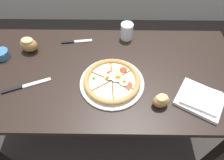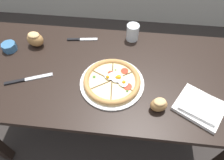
# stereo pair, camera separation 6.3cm
# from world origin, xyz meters

# --- Properties ---
(ground_plane) EXTENTS (12.00, 12.00, 0.00)m
(ground_plane) POSITION_xyz_m (0.00, 0.00, 0.00)
(ground_plane) COLOR #2D2826
(dining_table) EXTENTS (1.56, 0.73, 0.77)m
(dining_table) POSITION_xyz_m (0.00, 0.00, 0.66)
(dining_table) COLOR black
(dining_table) RESTS_ON ground_plane
(pizza) EXTENTS (0.34, 0.34, 0.05)m
(pizza) POSITION_xyz_m (0.06, -0.08, 0.79)
(pizza) COLOR white
(pizza) RESTS_ON dining_table
(ramekin_bowl) EXTENTS (0.09, 0.09, 0.05)m
(ramekin_bowl) POSITION_xyz_m (-0.59, 0.11, 0.79)
(ramekin_bowl) COLOR teal
(ramekin_bowl) RESTS_ON dining_table
(napkin_folded) EXTENTS (0.28, 0.27, 0.04)m
(napkin_folded) POSITION_xyz_m (0.50, -0.18, 0.78)
(napkin_folded) COLOR white
(napkin_folded) RESTS_ON dining_table
(bread_piece_near) EXTENTS (0.11, 0.09, 0.09)m
(bread_piece_near) POSITION_xyz_m (-0.44, 0.17, 0.81)
(bread_piece_near) COLOR #B27F47
(bread_piece_near) RESTS_ON dining_table
(bread_piece_mid) EXTENTS (0.10, 0.08, 0.07)m
(bread_piece_mid) POSITION_xyz_m (0.29, -0.21, 0.80)
(bread_piece_mid) COLOR #B27F47
(bread_piece_mid) RESTS_ON dining_table
(knife_main) EXTENTS (0.24, 0.11, 0.01)m
(knife_main) POSITION_xyz_m (-0.39, -0.11, 0.77)
(knife_main) COLOR silver
(knife_main) RESTS_ON dining_table
(knife_spare) EXTENTS (0.19, 0.04, 0.01)m
(knife_spare) POSITION_xyz_m (-0.17, 0.24, 0.77)
(knife_spare) COLOR silver
(knife_spare) RESTS_ON dining_table
(water_glass) EXTENTS (0.08, 0.08, 0.10)m
(water_glass) POSITION_xyz_m (0.15, 0.29, 0.81)
(water_glass) COLOR white
(water_glass) RESTS_ON dining_table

